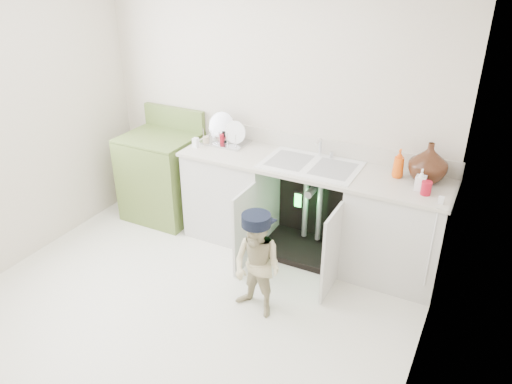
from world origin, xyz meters
The scene contains 5 objects.
ground centered at (0.00, 0.00, 0.00)m, with size 3.50×3.50×0.00m, color silver.
room_shell centered at (0.00, 0.00, 1.25)m, with size 6.00×5.50×1.26m.
counter_run centered at (0.58, 1.21, 0.47)m, with size 2.44×1.02×1.23m.
avocado_stove centered at (-1.09, 1.18, 0.46)m, with size 0.72×0.65×1.12m.
repair_worker centered at (0.52, 0.21, 0.44)m, with size 0.48×0.85×0.87m.
Camera 1 is at (1.96, -2.59, 2.67)m, focal length 35.00 mm.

